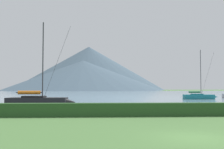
% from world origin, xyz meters
% --- Properties ---
extents(ground_plane, '(1000.00, 1000.00, 0.00)m').
position_xyz_m(ground_plane, '(0.00, 0.00, 0.00)').
color(ground_plane, '#477038').
extents(harbor_water, '(320.00, 246.00, 0.00)m').
position_xyz_m(harbor_water, '(0.00, 137.00, 0.00)').
color(harbor_water, gray).
rests_on(harbor_water, ground_plane).
extents(hedge_line, '(80.00, 1.20, 1.20)m').
position_xyz_m(hedge_line, '(0.00, 11.00, 0.60)').
color(hedge_line, '#284C23').
rests_on(hedge_line, ground_plane).
extents(sailboat_slip_2, '(9.39, 3.16, 11.73)m').
position_xyz_m(sailboat_slip_2, '(-13.16, 24.30, 0.77)').
color(sailboat_slip_2, black).
rests_on(sailboat_slip_2, harbor_water).
extents(sailboat_slip_4, '(7.96, 2.48, 11.61)m').
position_xyz_m(sailboat_slip_4, '(18.63, 48.99, 0.68)').
color(sailboat_slip_4, '#19707A').
rests_on(sailboat_slip_4, harbor_water).
extents(distant_hill_west_ridge, '(211.53, 211.53, 61.67)m').
position_xyz_m(distant_hill_west_ridge, '(-17.74, 375.10, 30.83)').
color(distant_hill_west_ridge, '#425666').
rests_on(distant_hill_west_ridge, ground_plane).
extents(distant_hill_central_peak, '(187.26, 187.26, 35.79)m').
position_xyz_m(distant_hill_central_peak, '(-22.47, 314.29, 17.89)').
color(distant_hill_central_peak, '#425666').
rests_on(distant_hill_central_peak, ground_plane).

